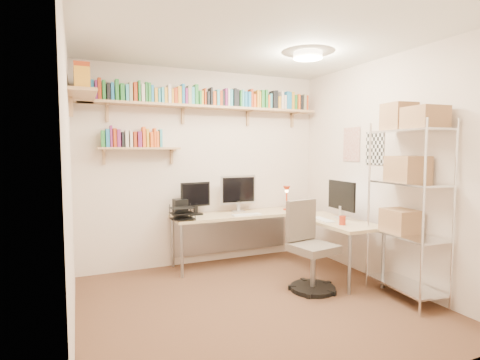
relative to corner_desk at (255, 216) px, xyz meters
name	(u,v)px	position (x,y,z in m)	size (l,w,h in m)	color
ground	(255,303)	(-0.47, -0.99, -0.66)	(3.20, 3.20, 0.00)	#442B1D
room_shell	(256,143)	(-0.47, -0.99, 0.89)	(3.24, 3.04, 2.52)	beige
wall_shelves	(180,104)	(-0.86, 0.31, 1.37)	(3.12, 1.09, 0.80)	tan
corner_desk	(255,216)	(0.00, 0.00, 0.00)	(2.04, 1.72, 1.15)	#D8BC8C
office_chair	(310,252)	(0.22, -0.89, -0.26)	(0.50, 0.50, 0.94)	black
wire_rack	(408,169)	(0.95, -1.47, 0.64)	(0.44, 0.79, 1.95)	silver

